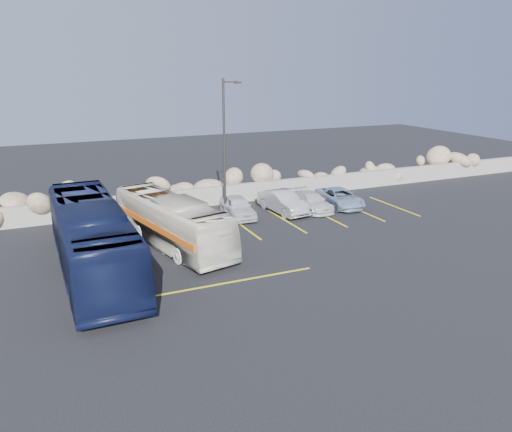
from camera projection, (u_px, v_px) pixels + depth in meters
name	position (u px, v px, depth m)	size (l,w,h in m)	color
ground	(249.00, 281.00, 20.90)	(90.00, 90.00, 0.00)	black
seawall	(174.00, 200.00, 31.23)	(60.00, 0.40, 1.20)	gray
riprap_pile	(169.00, 185.00, 32.08)	(54.00, 2.80, 2.60)	#8C795C
parking_lines	(287.00, 229.00, 27.58)	(18.16, 9.36, 0.01)	yellow
lamppost	(225.00, 144.00, 28.97)	(1.14, 0.18, 8.00)	#322F2D
vintage_bus	(171.00, 221.00, 24.71)	(2.12, 9.07, 2.53)	silver
tour_coach	(92.00, 238.00, 21.31)	(2.65, 11.34, 3.16)	#101838
car_a	(238.00, 207.00, 29.64)	(1.49, 3.69, 1.26)	silver
car_b	(283.00, 202.00, 30.52)	(1.42, 4.06, 1.34)	#AAA9AE
car_c	(311.00, 202.00, 31.10)	(1.53, 3.76, 1.09)	silver
car_d	(340.00, 198.00, 31.93)	(1.88, 4.07, 1.13)	#7D96B1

